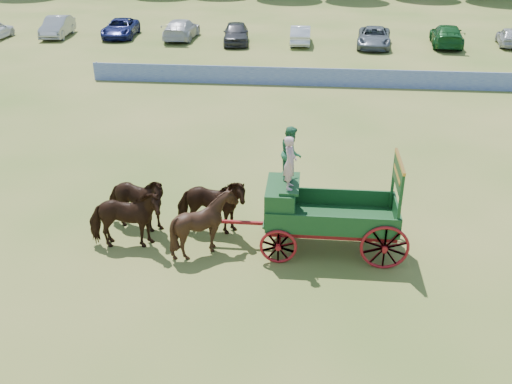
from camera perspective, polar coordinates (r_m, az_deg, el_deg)
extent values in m
plane|color=olive|center=(17.34, 8.19, -6.09)|extent=(160.00, 160.00, 0.00)
imported|color=black|center=(17.41, -12.96, -2.72)|extent=(2.39, 1.33, 1.92)
imported|color=black|center=(18.33, -11.94, -1.06)|extent=(2.46, 1.54, 1.92)
imported|color=black|center=(16.83, -5.16, -3.17)|extent=(1.91, 1.74, 1.93)
imported|color=black|center=(17.78, -4.53, -1.43)|extent=(2.29, 1.07, 1.92)
cube|color=maroon|center=(17.25, 2.44, -3.68)|extent=(0.12, 2.00, 0.12)
cube|color=maroon|center=(17.38, 12.39, -4.09)|extent=(0.12, 2.00, 0.12)
cube|color=maroon|center=(16.71, 7.49, -4.49)|extent=(3.80, 0.10, 0.12)
cube|color=maroon|center=(17.67, 7.42, -2.66)|extent=(3.80, 0.10, 0.12)
cube|color=maroon|center=(17.23, -0.54, -3.10)|extent=(2.80, 0.09, 0.09)
cube|color=#184822|center=(17.05, 7.51, -2.74)|extent=(3.80, 1.80, 0.10)
cube|color=#184822|center=(16.14, 7.63, -3.33)|extent=(3.80, 0.06, 0.55)
cube|color=#184822|center=(17.69, 7.51, -0.50)|extent=(3.80, 0.06, 0.55)
cube|color=#184822|center=(17.10, 13.87, -2.11)|extent=(0.06, 1.80, 0.55)
cube|color=#184822|center=(16.79, 2.50, -0.88)|extent=(0.85, 1.70, 1.05)
cube|color=#184822|center=(16.53, 3.41, 0.84)|extent=(0.55, 1.50, 0.08)
cube|color=#184822|center=(16.90, 1.20, -1.42)|extent=(0.10, 1.60, 0.65)
cube|color=#184822|center=(17.03, 1.80, -2.34)|extent=(0.55, 1.60, 0.06)
cube|color=#184822|center=(16.08, 14.18, -1.42)|extent=(0.08, 0.08, 1.80)
cube|color=#184822|center=(17.50, 13.53, 1.02)|extent=(0.08, 0.08, 1.80)
cube|color=#184822|center=(16.54, 14.06, 1.71)|extent=(0.07, 1.75, 0.75)
cube|color=#C68133|center=(16.38, 14.22, 2.98)|extent=(0.08, 1.80, 0.09)
cube|color=#C68133|center=(16.53, 13.93, 1.72)|extent=(0.02, 1.30, 0.12)
torus|color=maroon|center=(16.46, 2.24, -5.49)|extent=(1.09, 0.09, 1.09)
torus|color=maroon|center=(18.10, 2.62, -2.31)|extent=(1.09, 0.09, 1.09)
torus|color=maroon|center=(16.52, 12.73, -5.45)|extent=(1.39, 0.09, 1.39)
torus|color=maroon|center=(18.15, 12.13, -2.30)|extent=(1.39, 0.09, 1.39)
imported|color=#CF9EAA|center=(15.87, 3.43, 2.95)|extent=(0.37, 0.56, 1.55)
imported|color=#256440|center=(16.51, 3.54, 3.96)|extent=(0.60, 0.77, 1.58)
cube|color=navy|center=(33.78, 5.59, 11.38)|extent=(26.00, 0.08, 1.05)
imported|color=gray|center=(50.02, -19.25, 15.33)|extent=(2.19, 4.94, 1.58)
imported|color=navy|center=(48.56, -13.39, 15.66)|extent=(2.78, 5.26, 1.41)
imported|color=silver|center=(46.98, -7.48, 15.85)|extent=(2.25, 5.31, 1.53)
imported|color=#333338|center=(44.92, -2.01, 15.60)|extent=(2.36, 4.80, 1.58)
imported|color=silver|center=(44.88, 4.47, 15.41)|extent=(1.54, 4.26, 1.40)
imported|color=slate|center=(44.63, 11.72, 14.92)|extent=(2.84, 5.32, 1.42)
imported|color=#144C1E|center=(46.32, 18.53, 14.63)|extent=(2.70, 5.55, 1.55)
imported|color=#B2B2B7|center=(48.05, 24.06, 14.01)|extent=(2.17, 4.23, 1.38)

